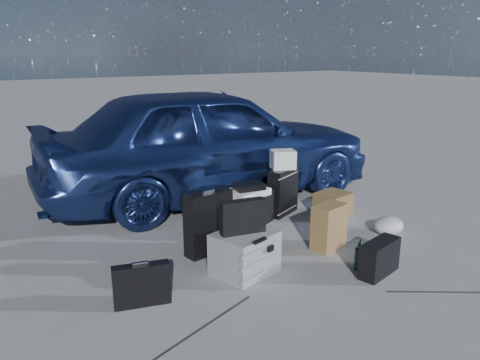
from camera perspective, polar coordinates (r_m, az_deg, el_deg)
name	(u,v)px	position (r m, az deg, el deg)	size (l,w,h in m)	color
ground	(297,264)	(4.07, 6.95, -10.13)	(60.00, 60.00, 0.00)	#A6A6A2
car	(209,141)	(5.71, -3.80, 4.72)	(1.64, 4.07, 1.39)	#2F4895
pelican_case	(245,253)	(3.84, 0.58, -8.85)	(0.47, 0.39, 0.34)	#9FA2A4
laptop_bag	(243,217)	(3.72, 0.35, -4.49)	(0.37, 0.09, 0.27)	black
briefcase	(142,285)	(3.45, -11.91, -12.41)	(0.40, 0.09, 0.31)	black
suitcase_left	(208,223)	(4.16, -3.87, -5.23)	(0.44, 0.16, 0.57)	black
suitcase_right	(283,191)	(5.18, 5.25, -1.37)	(0.43, 0.15, 0.52)	black
white_carton	(283,159)	(5.10, 5.24, 2.52)	(0.25, 0.20, 0.20)	white
duffel_bag	(245,212)	(4.77, 0.61, -3.86)	(0.69, 0.30, 0.35)	black
flat_box_white	(247,192)	(4.70, 0.89, -1.50)	(0.40, 0.30, 0.07)	white
flat_box_black	(249,186)	(4.68, 1.07, -0.76)	(0.29, 0.21, 0.06)	black
kraft_bag	(329,227)	(4.34, 10.77, -5.63)	(0.31, 0.19, 0.42)	#8F613E
cardboard_box	(333,204)	(5.24, 11.26, -2.90)	(0.35, 0.30, 0.26)	olive
plastic_bag	(389,225)	(4.87, 17.66, -5.29)	(0.31, 0.27, 0.17)	silver
messenger_bag	(379,258)	(3.98, 16.63, -9.07)	(0.41, 0.15, 0.29)	black
green_bottle	(359,255)	(4.01, 14.26, -8.90)	(0.07, 0.07, 0.26)	black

